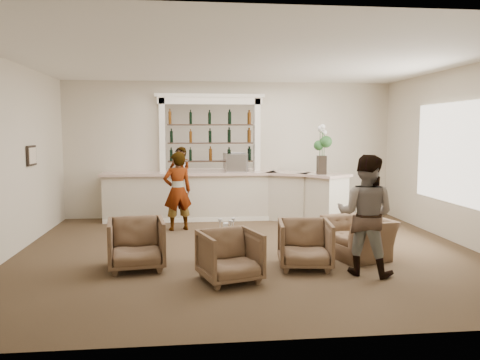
# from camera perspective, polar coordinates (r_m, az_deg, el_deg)

# --- Properties ---
(ground) EXTENTS (8.00, 8.00, 0.00)m
(ground) POSITION_cam_1_polar(r_m,az_deg,el_deg) (8.31, 0.96, -8.73)
(ground) COLOR #4F3F27
(ground) RESTS_ON ground
(room_shell) EXTENTS (8.04, 7.02, 3.32)m
(room_shell) POSITION_cam_1_polar(r_m,az_deg,el_deg) (8.76, 1.47, 7.48)
(room_shell) COLOR beige
(room_shell) RESTS_ON ground
(bar_counter) EXTENTS (5.72, 1.80, 1.14)m
(bar_counter) POSITION_cam_1_polar(r_m,az_deg,el_deg) (11.11, -1.77, -1.97)
(bar_counter) COLOR beige
(bar_counter) RESTS_ON ground
(back_bar_alcove) EXTENTS (2.64, 0.25, 3.00)m
(back_bar_alcove) POSITION_cam_1_polar(r_m,az_deg,el_deg) (11.39, -3.64, 5.58)
(back_bar_alcove) COLOR white
(back_bar_alcove) RESTS_ON ground
(cocktail_table) EXTENTS (0.63, 0.63, 0.50)m
(cocktail_table) POSITION_cam_1_polar(r_m,az_deg,el_deg) (7.60, -1.52, -8.20)
(cocktail_table) COLOR brown
(cocktail_table) RESTS_ON ground
(sommelier) EXTENTS (0.70, 0.56, 1.68)m
(sommelier) POSITION_cam_1_polar(r_m,az_deg,el_deg) (10.02, -7.62, -1.35)
(sommelier) COLOR gray
(sommelier) RESTS_ON ground
(guest) EXTENTS (1.09, 1.03, 1.77)m
(guest) POSITION_cam_1_polar(r_m,az_deg,el_deg) (7.13, 15.03, -4.11)
(guest) COLOR gray
(guest) RESTS_ON ground
(armchair_left) EXTENTS (0.95, 0.97, 0.78)m
(armchair_left) POSITION_cam_1_polar(r_m,az_deg,el_deg) (7.40, -12.52, -7.60)
(armchair_left) COLOR brown
(armchair_left) RESTS_ON ground
(armchair_center) EXTENTS (0.98, 1.00, 0.73)m
(armchair_center) POSITION_cam_1_polar(r_m,az_deg,el_deg) (6.65, -1.24, -9.25)
(armchair_center) COLOR brown
(armchair_center) RESTS_ON ground
(armchair_right) EXTENTS (0.89, 0.91, 0.74)m
(armchair_right) POSITION_cam_1_polar(r_m,az_deg,el_deg) (7.35, 7.91, -7.75)
(armchair_right) COLOR brown
(armchair_right) RESTS_ON ground
(armchair_far) EXTENTS (1.15, 1.24, 0.67)m
(armchair_far) POSITION_cam_1_polar(r_m,az_deg,el_deg) (8.14, 14.24, -6.82)
(armchair_far) COLOR brown
(armchair_far) RESTS_ON ground
(espresso_machine) EXTENTS (0.56, 0.51, 0.42)m
(espresso_machine) POSITION_cam_1_polar(r_m,az_deg,el_deg) (11.15, -0.33, 2.09)
(espresso_machine) COLOR silver
(espresso_machine) RESTS_ON bar_counter
(flower_vase) EXTENTS (0.29, 0.29, 1.11)m
(flower_vase) POSITION_cam_1_polar(r_m,az_deg,el_deg) (10.70, 9.95, 4.04)
(flower_vase) COLOR black
(flower_vase) RESTS_ON bar_counter
(wine_glass_bar_left) EXTENTS (0.07, 0.07, 0.21)m
(wine_glass_bar_left) POSITION_cam_1_polar(r_m,az_deg,el_deg) (11.00, -7.82, 1.42)
(wine_glass_bar_left) COLOR white
(wine_glass_bar_left) RESTS_ON bar_counter
(wine_glass_bar_right) EXTENTS (0.07, 0.07, 0.21)m
(wine_glass_bar_right) POSITION_cam_1_polar(r_m,az_deg,el_deg) (10.99, -6.82, 1.43)
(wine_glass_bar_right) COLOR white
(wine_glass_bar_right) RESTS_ON bar_counter
(wine_glass_tbl_a) EXTENTS (0.07, 0.07, 0.21)m
(wine_glass_tbl_a) POSITION_cam_1_polar(r_m,az_deg,el_deg) (7.54, -2.46, -5.54)
(wine_glass_tbl_a) COLOR white
(wine_glass_tbl_a) RESTS_ON cocktail_table
(wine_glass_tbl_b) EXTENTS (0.07, 0.07, 0.21)m
(wine_glass_tbl_b) POSITION_cam_1_polar(r_m,az_deg,el_deg) (7.60, -0.82, -5.44)
(wine_glass_tbl_b) COLOR white
(wine_glass_tbl_b) RESTS_ON cocktail_table
(wine_glass_tbl_c) EXTENTS (0.07, 0.07, 0.21)m
(wine_glass_tbl_c) POSITION_cam_1_polar(r_m,az_deg,el_deg) (7.39, -1.13, -5.77)
(wine_glass_tbl_c) COLOR white
(wine_glass_tbl_c) RESTS_ON cocktail_table
(napkin_holder) EXTENTS (0.08, 0.08, 0.12)m
(napkin_holder) POSITION_cam_1_polar(r_m,az_deg,el_deg) (7.66, -1.76, -5.70)
(napkin_holder) COLOR white
(napkin_holder) RESTS_ON cocktail_table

